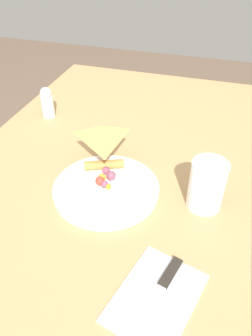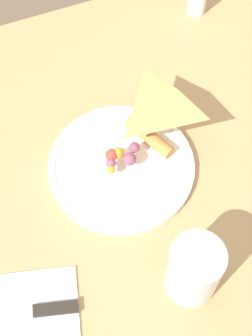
{
  "view_description": "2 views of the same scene",
  "coord_description": "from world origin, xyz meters",
  "px_view_note": "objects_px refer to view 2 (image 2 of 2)",
  "views": [
    {
      "loc": [
        0.7,
        0.26,
        1.28
      ],
      "look_at": [
        0.1,
        0.08,
        0.79
      ],
      "focal_mm": 35.0,
      "sensor_mm": 36.0,
      "label": 1
    },
    {
      "loc": [
        0.31,
        0.47,
        1.54
      ],
      "look_at": [
        0.15,
        0.07,
        0.8
      ],
      "focal_mm": 55.0,
      "sensor_mm": 36.0,
      "label": 2
    }
  ],
  "objects_px": {
    "dining_table": "(180,155)",
    "butter_knife": "(24,312)",
    "plate_pizza": "(123,164)",
    "napkin_folded": "(19,314)",
    "milk_glass": "(194,271)"
  },
  "relations": [
    {
      "from": "dining_table",
      "to": "butter_knife",
      "type": "bearing_deg",
      "value": 30.6
    },
    {
      "from": "plate_pizza",
      "to": "butter_knife",
      "type": "height_order",
      "value": "plate_pizza"
    },
    {
      "from": "plate_pizza",
      "to": "napkin_folded",
      "type": "distance_m",
      "value": 0.3
    },
    {
      "from": "dining_table",
      "to": "milk_glass",
      "type": "bearing_deg",
      "value": 66.02
    },
    {
      "from": "plate_pizza",
      "to": "dining_table",
      "type": "bearing_deg",
      "value": -164.49
    },
    {
      "from": "dining_table",
      "to": "plate_pizza",
      "type": "bearing_deg",
      "value": 15.51
    },
    {
      "from": "dining_table",
      "to": "napkin_folded",
      "type": "xyz_separation_m",
      "value": [
        0.39,
        0.22,
        0.11
      ]
    },
    {
      "from": "plate_pizza",
      "to": "butter_knife",
      "type": "bearing_deg",
      "value": 38.0
    },
    {
      "from": "dining_table",
      "to": "milk_glass",
      "type": "xyz_separation_m",
      "value": [
        0.12,
        0.27,
        0.16
      ]
    },
    {
      "from": "plate_pizza",
      "to": "butter_knife",
      "type": "distance_m",
      "value": 0.3
    },
    {
      "from": "milk_glass",
      "to": "napkin_folded",
      "type": "xyz_separation_m",
      "value": [
        0.26,
        -0.05,
        -0.06
      ]
    },
    {
      "from": "plate_pizza",
      "to": "milk_glass",
      "type": "relative_size",
      "value": 2.15
    },
    {
      "from": "dining_table",
      "to": "napkin_folded",
      "type": "distance_m",
      "value": 0.46
    },
    {
      "from": "plate_pizza",
      "to": "napkin_folded",
      "type": "relative_size",
      "value": 1.23
    },
    {
      "from": "napkin_folded",
      "to": "dining_table",
      "type": "bearing_deg",
      "value": -150.25
    }
  ]
}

